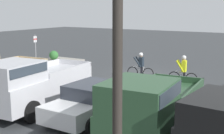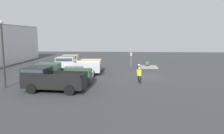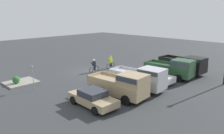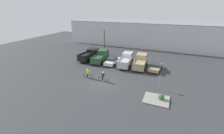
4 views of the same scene
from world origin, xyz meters
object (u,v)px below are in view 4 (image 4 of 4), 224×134
Objects in this scene: sedan_0 at (112,61)px; shrub at (161,97)px; cyclist_1 at (88,73)px; sedan_1 at (155,67)px; lamppost at (104,39)px; fire_lane_sign at (160,80)px; pickup_truck_0 at (90,54)px; pickup_truck_3 at (141,61)px; cyclist_0 at (103,76)px; pickup_truck_2 at (126,60)px; pickup_truck_1 at (101,56)px.

sedan_0 is 5.95× the size of shrub.
sedan_1 is at bearing 38.32° from cyclist_1.
fire_lane_sign is at bearing -41.02° from lamppost.
fire_lane_sign reaches higher than pickup_truck_0.
pickup_truck_3 reaches higher than cyclist_0.
sedan_0 is 7.76m from lamppost.
fire_lane_sign is (11.01, 0.65, 0.60)m from cyclist_1.
fire_lane_sign reaches higher than sedan_0.
pickup_truck_2 is at bearing 81.77° from cyclist_0.
pickup_truck_2 is 3.25× the size of cyclist_0.
sedan_1 is (5.63, -0.33, -0.49)m from pickup_truck_2.
cyclist_0 is at bearing -77.96° from sedan_0.
pickup_truck_2 is 1.02× the size of pickup_truck_3.
pickup_truck_1 is 0.99× the size of pickup_truck_3.
fire_lane_sign reaches higher than shrub.
cyclist_0 is 9.02m from shrub.
shrub is at bearing -9.54° from cyclist_1.
pickup_truck_2 is at bearing -1.61° from pickup_truck_0.
pickup_truck_0 is 17.13m from fire_lane_sign.
sedan_1 is at bearing -23.17° from lamppost.
pickup_truck_0 is 1.01× the size of pickup_truck_2.
sedan_0 is 14.03m from shrub.
sedan_0 is at bearing 145.42° from fire_lane_sign.
shrub is at bearing -41.97° from sedan_0.
lamppost is (-14.24, 12.39, 2.31)m from fire_lane_sign.
lamppost is at bearing 107.70° from pickup_truck_1.
shrub is at bearing -77.93° from sedan_1.
fire_lane_sign is at bearing 5.28° from cyclist_0.
cyclist_0 is 2.32× the size of shrub.
cyclist_1 is (-3.94, -7.89, -0.32)m from pickup_truck_2.
pickup_truck_3 is at bearing 2.70° from pickup_truck_2.
pickup_truck_3 reaches higher than sedan_1.
pickup_truck_0 reaches higher than sedan_1.
pickup_truck_2 is at bearing 63.48° from cyclist_1.
shrub is at bearing -37.22° from pickup_truck_1.
pickup_truck_3 is at bearing -0.72° from pickup_truck_1.
sedan_1 is 1.78× the size of fire_lane_sign.
lamppost reaches higher than sedan_1.
sedan_0 reaches higher than shrub.
sedan_1 is 5.76× the size of shrub.
shrub is (10.43, -9.38, -0.18)m from sedan_0.
pickup_truck_1 is 9.37m from cyclist_0.
pickup_truck_3 is (11.13, -0.10, 0.04)m from pickup_truck_0.
cyclist_1 is 0.27× the size of lamppost.
cyclist_0 reaches higher than shrub.
sedan_1 is 2.48× the size of cyclist_0.
pickup_truck_0 is 3.26× the size of cyclist_0.
pickup_truck_3 is (5.56, 0.59, 0.47)m from sedan_0.
pickup_truck_0 is 10.93m from cyclist_0.
pickup_truck_3 is 2.92m from sedan_1.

